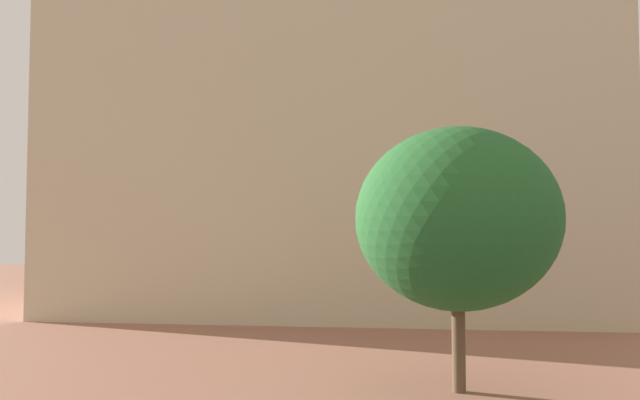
{
  "coord_description": "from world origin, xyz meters",
  "views": [
    {
      "loc": [
        1.67,
        -1.78,
        3.62
      ],
      "look_at": [
        0.14,
        10.29,
        4.26
      ],
      "focal_mm": 36.41,
      "sensor_mm": 36.0,
      "label": 1
    }
  ],
  "objects": [
    {
      "name": "landmark_building",
      "position": [
        -1.58,
        29.16,
        9.48
      ],
      "size": [
        24.58,
        12.09,
        33.41
      ],
      "color": "beige",
      "rests_on": "ground_plane"
    },
    {
      "name": "tree_curb_far",
      "position": [
        2.94,
        13.55,
        3.97
      ],
      "size": [
        4.74,
        4.74,
        6.11
      ],
      "color": "brown",
      "rests_on": "ground_plane"
    }
  ]
}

